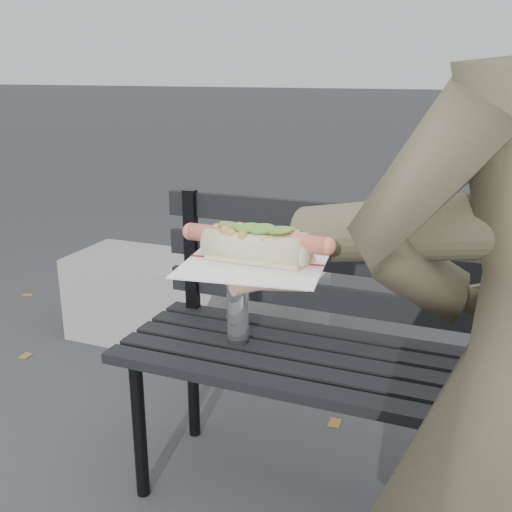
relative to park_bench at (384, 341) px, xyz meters
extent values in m
cylinder|color=black|center=(-0.66, -0.24, -0.30)|extent=(0.04, 0.04, 0.45)
cylinder|color=black|center=(-0.66, 0.10, -0.30)|extent=(0.04, 0.04, 0.45)
cube|color=black|center=(0.01, -0.25, -0.06)|extent=(1.50, 0.07, 0.03)
cube|color=black|center=(0.01, -0.16, -0.06)|extent=(1.50, 0.07, 0.03)
cube|color=black|center=(0.01, -0.07, -0.06)|extent=(1.50, 0.07, 0.03)
cube|color=black|center=(0.01, 0.02, -0.06)|extent=(1.50, 0.07, 0.03)
cube|color=black|center=(0.01, 0.11, -0.06)|extent=(1.50, 0.07, 0.03)
cube|color=black|center=(-0.66, 0.12, 0.15)|extent=(0.04, 0.03, 0.42)
cube|color=black|center=(0.01, 0.14, 0.05)|extent=(1.50, 0.02, 0.08)
cube|color=black|center=(0.01, 0.14, 0.18)|extent=(1.50, 0.02, 0.08)
cube|color=black|center=(0.01, 0.14, 0.31)|extent=(1.50, 0.02, 0.08)
cylinder|color=white|center=(-0.41, -0.07, 0.05)|extent=(0.06, 0.06, 0.19)
cylinder|color=white|center=(-0.41, -0.07, 0.16)|extent=(0.03, 0.03, 0.02)
cube|color=slate|center=(-1.00, 0.76, -0.32)|extent=(1.20, 0.40, 0.40)
cylinder|color=#413E2B|center=(0.20, -0.72, 0.52)|extent=(0.51, 0.23, 0.19)
cylinder|color=#D8A384|center=(-0.02, -0.80, 0.46)|extent=(0.09, 0.08, 0.07)
ellipsoid|color=#D8A384|center=(-0.06, -0.81, 0.45)|extent=(0.10, 0.12, 0.03)
cylinder|color=#D8A384|center=(-0.11, -0.84, 0.45)|extent=(0.06, 0.02, 0.02)
cylinder|color=#D8A384|center=(-0.11, -0.82, 0.45)|extent=(0.06, 0.02, 0.02)
cylinder|color=#D8A384|center=(-0.11, -0.80, 0.45)|extent=(0.06, 0.02, 0.02)
cylinder|color=#D8A384|center=(-0.11, -0.78, 0.45)|extent=(0.06, 0.02, 0.02)
cylinder|color=#D8A384|center=(-0.05, -0.86, 0.45)|extent=(0.04, 0.05, 0.02)
cube|color=white|center=(-0.06, -0.81, 0.47)|extent=(0.21, 0.21, 0.00)
cube|color=#B21E1E|center=(-0.06, -0.81, 0.47)|extent=(0.19, 0.03, 0.00)
cylinder|color=#D86A53|center=(-0.06, -0.81, 0.50)|extent=(0.20, 0.03, 0.02)
sphere|color=#D86A53|center=(-0.16, -0.81, 0.50)|extent=(0.02, 0.03, 0.02)
sphere|color=#D86A53|center=(0.04, -0.81, 0.50)|extent=(0.03, 0.03, 0.02)
sphere|color=#9E6B2D|center=(-0.09, -0.79, 0.51)|extent=(0.01, 0.01, 0.01)
sphere|color=#9E6B2D|center=(-0.02, -0.79, 0.51)|extent=(0.01, 0.01, 0.01)
sphere|color=#9E6B2D|center=(-0.12, -0.81, 0.51)|extent=(0.01, 0.01, 0.01)
sphere|color=#9E6B2D|center=(-0.04, -0.81, 0.50)|extent=(0.01, 0.01, 0.01)
sphere|color=#9E6B2D|center=(-0.03, -0.81, 0.51)|extent=(0.01, 0.01, 0.01)
sphere|color=#9E6B2D|center=(-0.02, -0.79, 0.50)|extent=(0.01, 0.01, 0.01)
sphere|color=#9E6B2D|center=(-0.05, -0.81, 0.51)|extent=(0.01, 0.01, 0.01)
sphere|color=#9E6B2D|center=(-0.02, -0.79, 0.51)|extent=(0.01, 0.01, 0.01)
sphere|color=#9E6B2D|center=(-0.06, -0.80, 0.51)|extent=(0.01, 0.01, 0.01)
sphere|color=#9E6B2D|center=(-0.04, -0.83, 0.50)|extent=(0.01, 0.01, 0.01)
sphere|color=#9E6B2D|center=(-0.10, -0.80, 0.51)|extent=(0.01, 0.01, 0.01)
sphere|color=#9E6B2D|center=(-0.02, -0.79, 0.51)|extent=(0.01, 0.01, 0.01)
sphere|color=#9E6B2D|center=(-0.02, -0.81, 0.51)|extent=(0.01, 0.01, 0.01)
sphere|color=#9E6B2D|center=(-0.01, -0.79, 0.51)|extent=(0.01, 0.01, 0.01)
sphere|color=#9E6B2D|center=(-0.09, -0.80, 0.51)|extent=(0.01, 0.01, 0.01)
sphere|color=#9E6B2D|center=(-0.03, -0.82, 0.51)|extent=(0.01, 0.01, 0.01)
sphere|color=#9E6B2D|center=(-0.06, -0.79, 0.51)|extent=(0.01, 0.01, 0.01)
sphere|color=#9E6B2D|center=(-0.09, -0.83, 0.51)|extent=(0.01, 0.01, 0.01)
sphere|color=#9E6B2D|center=(-0.01, -0.82, 0.50)|extent=(0.01, 0.01, 0.01)
sphere|color=#9E6B2D|center=(-0.11, -0.83, 0.51)|extent=(0.01, 0.01, 0.01)
sphere|color=#9E6B2D|center=(-0.03, -0.78, 0.51)|extent=(0.01, 0.01, 0.01)
sphere|color=#9E6B2D|center=(-0.01, -0.79, 0.51)|extent=(0.01, 0.01, 0.01)
sphere|color=#9E6B2D|center=(-0.10, -0.82, 0.51)|extent=(0.01, 0.01, 0.01)
sphere|color=#9E6B2D|center=(-0.07, -0.80, 0.51)|extent=(0.01, 0.01, 0.01)
sphere|color=#9E6B2D|center=(-0.05, -0.82, 0.51)|extent=(0.01, 0.01, 0.01)
sphere|color=#9E6B2D|center=(-0.07, -0.83, 0.51)|extent=(0.01, 0.01, 0.01)
cylinder|color=#589C2A|center=(-0.10, -0.80, 0.52)|extent=(0.04, 0.04, 0.01)
cylinder|color=#589C2A|center=(-0.07, -0.81, 0.52)|extent=(0.04, 0.04, 0.01)
cylinder|color=#589C2A|center=(-0.05, -0.81, 0.52)|extent=(0.04, 0.04, 0.01)
cylinder|color=#589C2A|center=(-0.02, -0.81, 0.52)|extent=(0.04, 0.04, 0.01)
cube|color=brown|center=(-1.65, 0.35, -0.52)|extent=(0.05, 0.06, 0.00)
cube|color=brown|center=(-1.13, 1.13, -0.52)|extent=(0.05, 0.04, 0.00)
cube|color=brown|center=(0.38, 1.46, -0.52)|extent=(0.10, 0.08, 0.00)
cube|color=brown|center=(-0.21, 0.35, -0.52)|extent=(0.04, 0.06, 0.00)
cube|color=brown|center=(-2.19, 0.96, -0.52)|extent=(0.07, 0.06, 0.00)
camera|label=1|loc=(0.24, -1.54, 0.72)|focal=42.00mm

